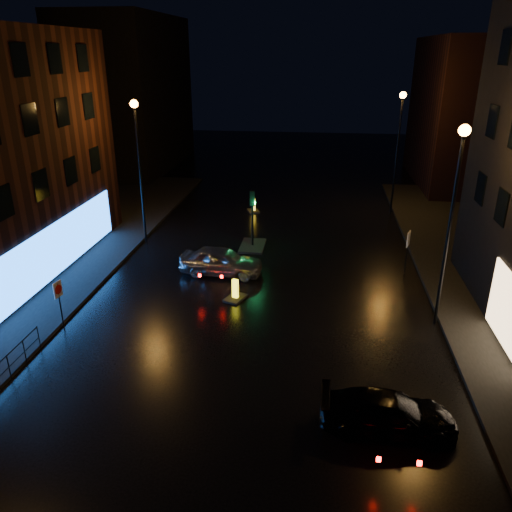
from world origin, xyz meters
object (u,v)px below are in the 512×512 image
object	(u,v)px
bollard_far	(253,209)
road_sign_right	(408,243)
dark_sedan	(388,413)
road_sign_left	(58,293)
traffic_signal	(253,239)
bollard_near	(235,295)
silver_hatchback	(221,261)

from	to	relation	value
bollard_far	road_sign_right	size ratio (longest dim) A/B	0.55
dark_sedan	road_sign_left	bearing A→B (deg)	71.30
bollard_far	traffic_signal	bearing A→B (deg)	-101.96
bollard_near	road_sign_left	bearing A→B (deg)	-132.52
bollard_near	road_sign_left	xyz separation A→B (m)	(-6.81, -3.47, 1.36)
silver_hatchback	dark_sedan	distance (m)	13.03
road_sign_left	road_sign_right	bearing A→B (deg)	34.41
bollard_far	road_sign_left	xyz separation A→B (m)	(-5.80, -17.32, 1.37)
silver_hatchback	dark_sedan	xyz separation A→B (m)	(7.32, -10.79, -0.13)
traffic_signal	dark_sedan	distance (m)	16.13
traffic_signal	road_sign_left	distance (m)	12.34
traffic_signal	bollard_far	bearing A→B (deg)	97.26
traffic_signal	bollard_near	size ratio (longest dim) A/B	2.57
dark_sedan	road_sign_left	size ratio (longest dim) A/B	1.96
silver_hatchback	road_sign_right	bearing A→B (deg)	-79.69
traffic_signal	bollard_far	xyz separation A→B (m)	(-0.89, 7.01, -0.29)
traffic_signal	bollard_near	world-z (taller)	traffic_signal
dark_sedan	road_sign_right	distance (m)	12.23
dark_sedan	bollard_far	world-z (taller)	dark_sedan
dark_sedan	road_sign_right	xyz separation A→B (m)	(2.21, 11.97, 1.17)
road_sign_right	road_sign_left	bearing A→B (deg)	46.30
silver_hatchback	bollard_far	distance (m)	11.12
dark_sedan	bollard_near	distance (m)	10.11
bollard_far	dark_sedan	bearing A→B (deg)	-91.19
silver_hatchback	road_sign_left	world-z (taller)	road_sign_left
road_sign_right	bollard_far	bearing A→B (deg)	-26.53
silver_hatchback	bollard_far	bearing A→B (deg)	2.19
silver_hatchback	bollard_near	bearing A→B (deg)	-153.17
road_sign_left	road_sign_right	size ratio (longest dim) A/B	0.89
dark_sedan	bollard_near	bearing A→B (deg)	38.04
traffic_signal	road_sign_right	world-z (taller)	traffic_signal
traffic_signal	bollard_near	xyz separation A→B (m)	(0.11, -6.84, -0.28)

